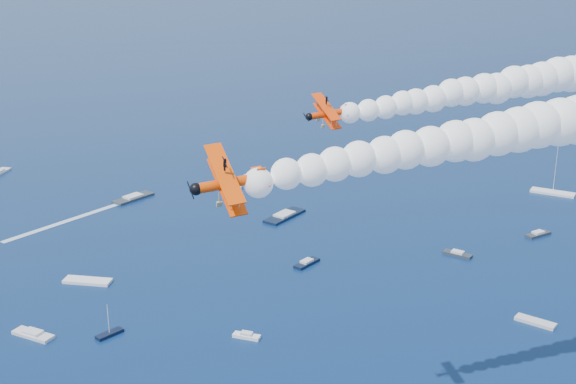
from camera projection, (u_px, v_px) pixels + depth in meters
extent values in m
cube|color=#2F363F|center=(133.00, 198.00, 235.88)|extent=(13.33, 11.32, 0.70)
cube|color=#2C323B|center=(458.00, 254.00, 195.01)|extent=(6.50, 7.01, 0.70)
cube|color=black|center=(284.00, 216.00, 221.07)|extent=(14.31, 12.89, 0.70)
cube|color=black|center=(109.00, 334.00, 156.59)|extent=(5.95, 4.65, 0.70)
cube|color=silver|center=(33.00, 335.00, 156.32)|extent=(8.73, 8.23, 0.70)
cube|color=white|center=(553.00, 192.00, 240.76)|extent=(12.59, 12.13, 0.70)
cube|color=silver|center=(535.00, 322.00, 161.46)|extent=(7.28, 8.15, 0.70)
cube|color=silver|center=(243.00, 181.00, 251.42)|extent=(10.73, 12.94, 0.70)
cube|color=black|center=(307.00, 263.00, 189.72)|extent=(7.65, 6.45, 0.70)
cube|color=white|center=(247.00, 336.00, 155.72)|extent=(5.67, 4.62, 0.70)
cube|color=#2C313B|center=(538.00, 234.00, 207.71)|extent=(8.08, 4.57, 0.70)
cube|color=white|center=(88.00, 281.00, 180.23)|extent=(11.68, 7.92, 0.70)
cube|color=white|center=(63.00, 222.00, 217.10)|extent=(31.92, 23.95, 0.04)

